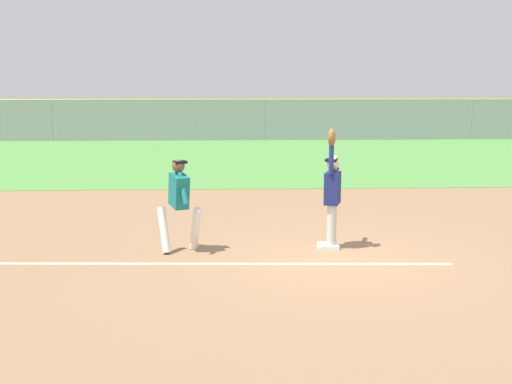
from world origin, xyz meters
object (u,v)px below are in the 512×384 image
(runner, at_px, (179,199))
(parked_car_white, at_px, (294,123))
(parked_car_silver, at_px, (83,124))
(baseball, at_px, (335,158))
(parked_car_green, at_px, (396,123))
(parked_car_red, at_px, (190,124))
(first_base, at_px, (328,246))
(parked_car_tan, at_px, (504,123))
(fielder, at_px, (332,190))

(runner, xyz_separation_m, parked_car_white, (4.81, 26.71, -0.32))
(parked_car_silver, xyz_separation_m, parked_car_white, (12.42, 0.24, 0.00))
(baseball, height_order, parked_car_green, baseball)
(parked_car_white, bearing_deg, parked_car_red, -171.38)
(parked_car_silver, bearing_deg, baseball, -69.73)
(first_base, relative_size, parked_car_silver, 0.09)
(parked_car_green, bearing_deg, parked_car_silver, 179.20)
(parked_car_red, relative_size, parked_car_tan, 1.03)
(runner, bearing_deg, parked_car_tan, 33.20)
(fielder, height_order, parked_car_green, fielder)
(parked_car_tan, bearing_deg, runner, -122.48)
(first_base, height_order, parked_car_green, parked_car_green)
(first_base, distance_m, parked_car_red, 26.64)
(baseball, xyz_separation_m, parked_car_silver, (-10.54, 26.21, -1.04))
(fielder, relative_size, baseball, 30.81)
(runner, relative_size, parked_car_silver, 0.39)
(first_base, xyz_separation_m, parked_car_green, (8.16, 26.43, 0.63))
(parked_car_silver, relative_size, parked_car_green, 1.00)
(runner, xyz_separation_m, parked_car_silver, (-7.61, 26.47, -0.32))
(parked_car_red, xyz_separation_m, parked_car_tan, (18.84, -0.07, 0.00))
(parked_car_white, bearing_deg, runner, -94.09)
(first_base, xyz_separation_m, parked_car_white, (2.01, 26.58, 0.63))
(parked_car_silver, distance_m, parked_car_white, 12.42)
(parked_car_silver, bearing_deg, parked_car_tan, -1.86)
(baseball, relative_size, parked_car_green, 0.02)
(first_base, relative_size, parked_car_green, 0.09)
(parked_car_silver, bearing_deg, parked_car_green, -1.34)
(parked_car_silver, xyz_separation_m, parked_car_red, (6.25, -0.03, 0.00))
(baseball, relative_size, parked_car_white, 0.02)
(baseball, relative_size, parked_car_red, 0.02)
(fielder, bearing_deg, parked_car_white, -76.19)
(baseball, bearing_deg, parked_car_white, 85.93)
(fielder, bearing_deg, first_base, 39.63)
(first_base, distance_m, baseball, 1.69)
(parked_car_silver, xyz_separation_m, parked_car_tan, (25.08, -0.10, 0.00))
(first_base, relative_size, parked_car_red, 0.08)
(runner, height_order, parked_car_white, runner)
(parked_car_red, height_order, parked_car_white, same)
(runner, relative_size, parked_car_white, 0.38)
(runner, distance_m, parked_car_tan, 31.64)
(baseball, xyz_separation_m, parked_car_white, (1.88, 26.45, -1.04))
(baseball, height_order, parked_car_silver, baseball)
(parked_car_white, xyz_separation_m, parked_car_green, (6.15, -0.14, 0.00))
(runner, xyz_separation_m, parked_car_red, (-1.37, 26.44, -0.32))
(baseball, bearing_deg, parked_car_red, 99.31)
(fielder, bearing_deg, baseball, -104.41)
(parked_car_red, bearing_deg, first_base, -86.14)
(runner, xyz_separation_m, parked_car_tan, (17.47, 26.38, -0.32))
(fielder, height_order, parked_car_white, fielder)
(first_base, height_order, parked_car_tan, parked_car_tan)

